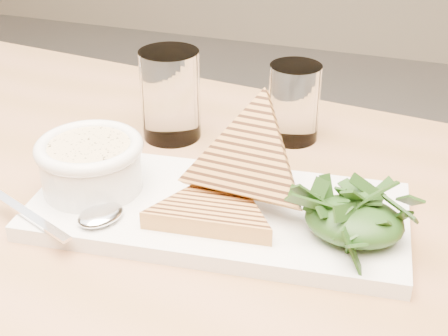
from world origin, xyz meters
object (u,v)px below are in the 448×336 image
(glass_near, at_px, (170,95))
(soup_bowl, at_px, (92,170))
(table_top, at_px, (114,267))
(platter, at_px, (218,211))
(glass_far, at_px, (294,103))

(glass_near, bearing_deg, soup_bowl, -95.72)
(table_top, bearing_deg, platter, 47.78)
(glass_near, height_order, glass_far, glass_near)
(platter, distance_m, glass_far, 0.21)
(platter, bearing_deg, soup_bowl, -174.88)
(glass_far, bearing_deg, platter, -98.07)
(soup_bowl, height_order, glass_near, glass_near)
(platter, height_order, glass_near, glass_near)
(platter, bearing_deg, glass_near, 126.96)
(platter, relative_size, glass_near, 3.35)
(table_top, xyz_separation_m, soup_bowl, (-0.06, 0.07, 0.06))
(table_top, relative_size, soup_bowl, 12.25)
(soup_bowl, xyz_separation_m, glass_far, (0.17, 0.22, 0.01))
(table_top, xyz_separation_m, platter, (0.08, 0.09, 0.03))
(soup_bowl, distance_m, glass_near, 0.18)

